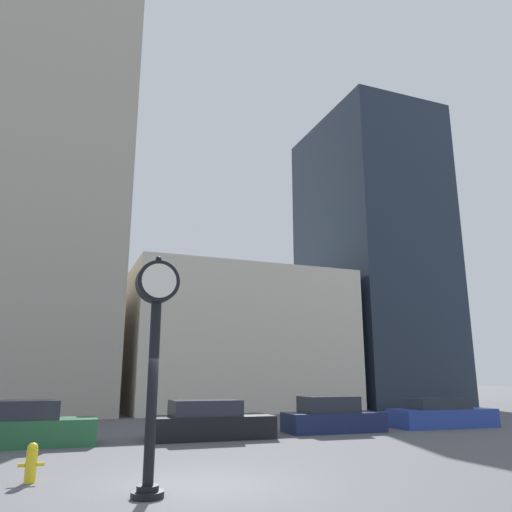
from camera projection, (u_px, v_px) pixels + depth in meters
name	position (u px, v px, depth m)	size (l,w,h in m)	color
ground_plane	(197.00, 486.00, 10.07)	(200.00, 200.00, 0.00)	#515156
building_tall_tower	(21.00, 179.00, 33.18)	(13.24, 12.00, 29.99)	#ADA393
building_storefront_row	(230.00, 342.00, 35.93)	(14.71, 12.00, 9.29)	beige
building_glass_modern	(370.00, 258.00, 42.02)	(8.59, 12.00, 23.88)	#1E2838
street_clock	(155.00, 337.00, 9.78)	(0.84, 0.61, 4.55)	black
car_green	(25.00, 427.00, 16.01)	(4.26, 1.75, 1.42)	#236038
car_black	(209.00, 422.00, 18.06)	(4.50, 2.11, 1.35)	black
car_navy	(332.00, 417.00, 20.20)	(4.08, 1.92, 1.40)	#19234C
car_blue	(441.00, 415.00, 22.08)	(4.80, 1.95, 1.25)	#28429E
fire_hydrant_far	(31.00, 462.00, 10.51)	(0.52, 0.23, 0.80)	yellow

